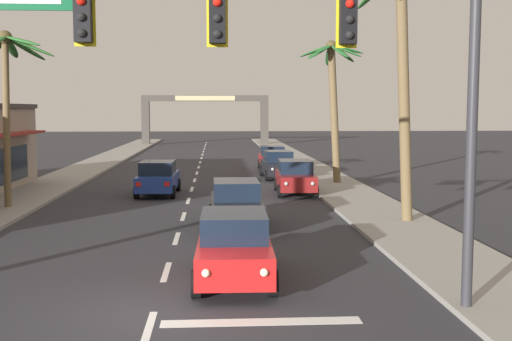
{
  "coord_description": "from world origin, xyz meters",
  "views": [
    {
      "loc": [
        1.33,
        -12.81,
        4.21
      ],
      "look_at": [
        2.63,
        8.0,
        2.2
      ],
      "focal_mm": 44.46,
      "sensor_mm": 36.0,
      "label": 1
    }
  ],
  "objects": [
    {
      "name": "sedan_oncoming_far",
      "position": [
        -1.57,
        18.55,
        0.85
      ],
      "size": [
        2.04,
        4.49,
        1.68
      ],
      "color": "navy",
      "rests_on": "ground"
    },
    {
      "name": "palm_left_second",
      "position": [
        -7.35,
        14.18,
        5.8
      ],
      "size": [
        3.94,
        4.09,
        7.45
      ],
      "color": "brown",
      "rests_on": "ground"
    },
    {
      "name": "palm_right_third",
      "position": [
        7.77,
        22.15,
        5.52
      ],
      "size": [
        3.57,
        3.24,
        8.0
      ],
      "color": "brown",
      "rests_on": "ground"
    },
    {
      "name": "sedan_parked_far_kerb",
      "position": [
        5.25,
        18.55,
        0.85
      ],
      "size": [
        2.06,
        4.5,
        1.68
      ],
      "color": "maroon",
      "rests_on": "ground"
    },
    {
      "name": "traffic_signal_mast",
      "position": [
        3.04,
        -0.25,
        5.3
      ],
      "size": [
        10.4,
        0.41,
        7.23
      ],
      "color": "#2D2D33",
      "rests_on": "ground"
    },
    {
      "name": "sedan_lead_at_stop_bar",
      "position": [
        1.75,
        2.56,
        0.85
      ],
      "size": [
        2.01,
        4.48,
        1.68
      ],
      "color": "red",
      "rests_on": "ground"
    },
    {
      "name": "palm_right_second",
      "position": [
        8.02,
        9.89,
        6.4
      ],
      "size": [
        4.48,
        4.37,
        9.58
      ],
      "color": "brown",
      "rests_on": "ground"
    },
    {
      "name": "town_gateway_arch",
      "position": [
        0.0,
        63.05,
        3.89
      ],
      "size": [
        15.03,
        0.9,
        5.89
      ],
      "color": "#423D38",
      "rests_on": "ground"
    },
    {
      "name": "sedan_parked_nearest_kerb",
      "position": [
        5.09,
        25.78,
        0.85
      ],
      "size": [
        2.08,
        4.5,
        1.68
      ],
      "color": "black",
      "rests_on": "ground"
    },
    {
      "name": "sedan_parked_mid_kerb",
      "position": [
        5.2,
        31.02,
        0.85
      ],
      "size": [
        2.06,
        4.49,
        1.68
      ],
      "color": "red",
      "rests_on": "ground"
    },
    {
      "name": "sidewalk_right",
      "position": [
        7.8,
        20.0,
        0.07
      ],
      "size": [
        3.2,
        110.0,
        0.14
      ],
      "primitive_type": "cube",
      "color": "gray",
      "rests_on": "ground"
    },
    {
      "name": "ground_plane",
      "position": [
        0.0,
        0.0,
        0.0
      ],
      "size": [
        220.0,
        220.0,
        0.0
      ],
      "primitive_type": "plane",
      "color": "#2D2D33"
    },
    {
      "name": "sidewalk_left",
      "position": [
        -7.8,
        20.0,
        0.07
      ],
      "size": [
        3.2,
        110.0,
        0.14
      ],
      "primitive_type": "cube",
      "color": "gray",
      "rests_on": "ground"
    },
    {
      "name": "sedan_third_in_queue",
      "position": [
        2.02,
        9.59,
        0.85
      ],
      "size": [
        1.98,
        4.46,
        1.68
      ],
      "color": "black",
      "rests_on": "ground"
    },
    {
      "name": "lane_markings",
      "position": [
        0.46,
        19.63,
        0.0
      ],
      "size": [
        4.28,
        87.85,
        0.01
      ],
      "color": "silver",
      "rests_on": "ground"
    }
  ]
}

